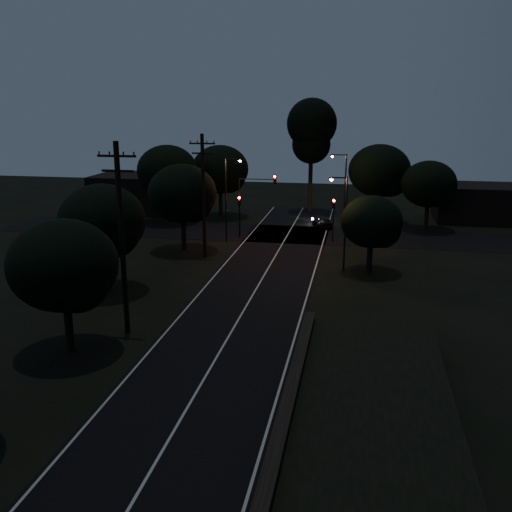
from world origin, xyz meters
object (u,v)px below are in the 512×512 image
(signal_left, at_px, (240,209))
(signal_right, at_px, (333,212))
(utility_pole_mid, at_px, (122,236))
(signal_mast, at_px, (256,194))
(car, at_px, (322,222))
(streetlight_a, at_px, (228,194))
(utility_pole_far, at_px, (203,194))
(streetlight_c, at_px, (343,217))
(tall_pine, at_px, (312,130))
(streetlight_b, at_px, (343,187))

(signal_left, distance_m, signal_right, 9.20)
(utility_pole_mid, relative_size, signal_left, 2.68)
(signal_left, bearing_deg, signal_mast, 0.13)
(signal_mast, height_order, car, signal_mast)
(streetlight_a, height_order, car, streetlight_a)
(utility_pole_mid, distance_m, car, 32.74)
(utility_pole_far, relative_size, streetlight_a, 1.31)
(utility_pole_mid, relative_size, signal_right, 2.68)
(signal_left, bearing_deg, streetlight_c, -43.76)
(signal_right, bearing_deg, tall_pine, 103.49)
(utility_pole_mid, height_order, signal_left, utility_pole_mid)
(tall_pine, height_order, streetlight_c, tall_pine)
(signal_mast, height_order, streetlight_a, streetlight_a)
(utility_pole_mid, height_order, tall_pine, tall_pine)
(streetlight_b, bearing_deg, signal_right, -100.00)
(tall_pine, height_order, signal_mast, tall_pine)
(streetlight_b, distance_m, streetlight_c, 14.01)
(signal_left, xyz_separation_m, streetlight_b, (9.91, 4.01, 1.80))
(tall_pine, distance_m, streetlight_b, 12.87)
(utility_pole_far, bearing_deg, car, 56.69)
(signal_left, height_order, car, signal_left)
(streetlight_c, bearing_deg, streetlight_b, 92.14)
(utility_pole_mid, height_order, signal_right, utility_pole_mid)
(utility_pole_far, distance_m, streetlight_a, 6.10)
(tall_pine, height_order, signal_left, tall_pine)
(utility_pole_far, xyz_separation_m, signal_mast, (3.09, 7.99, -1.15))
(signal_mast, bearing_deg, streetlight_c, -48.81)
(streetlight_a, bearing_deg, car, 43.24)
(utility_pole_far, xyz_separation_m, signal_left, (1.40, 7.99, -2.65))
(signal_left, xyz_separation_m, car, (7.80, 6.01, -2.23))
(utility_pole_far, bearing_deg, signal_left, 80.06)
(utility_pole_far, relative_size, signal_right, 2.56)
(streetlight_a, bearing_deg, signal_left, 70.41)
(signal_left, xyz_separation_m, signal_mast, (1.69, 0.00, 1.50))
(tall_pine, bearing_deg, signal_mast, -104.62)
(utility_pole_mid, relative_size, streetlight_a, 1.38)
(utility_pole_mid, relative_size, car, 3.10)
(streetlight_b, bearing_deg, utility_pole_far, -133.30)
(streetlight_c, bearing_deg, streetlight_a, 144.31)
(tall_pine, relative_size, car, 3.81)
(utility_pole_mid, height_order, streetlight_a, utility_pole_mid)
(utility_pole_mid, xyz_separation_m, streetlight_a, (0.69, 23.00, -1.10))
(utility_pole_far, bearing_deg, streetlight_c, -9.60)
(car, bearing_deg, streetlight_c, 77.34)
(utility_pole_far, distance_m, signal_right, 13.53)
(streetlight_c, height_order, car, streetlight_c)
(signal_mast, bearing_deg, streetlight_a, -140.23)
(signal_left, xyz_separation_m, streetlight_a, (-0.71, -1.99, 1.80))
(signal_right, xyz_separation_m, streetlight_b, (0.71, 4.01, 1.80))
(signal_mast, distance_m, car, 9.35)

